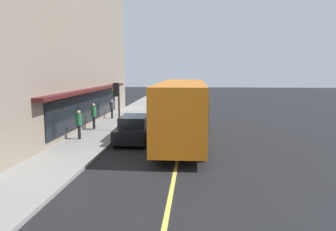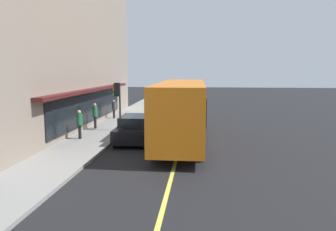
{
  "view_description": "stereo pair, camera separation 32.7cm",
  "coord_description": "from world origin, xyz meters",
  "px_view_note": "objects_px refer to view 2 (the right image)",
  "views": [
    {
      "loc": [
        -19.66,
        -0.77,
        4.21
      ],
      "look_at": [
        -1.09,
        0.74,
        1.6
      ],
      "focal_mm": 35.05,
      "sensor_mm": 36.0,
      "label": 1
    },
    {
      "loc": [
        -19.63,
        -1.09,
        4.21
      ],
      "look_at": [
        -1.09,
        0.74,
        1.6
      ],
      "focal_mm": 35.05,
      "sensor_mm": 36.0,
      "label": 2
    }
  ],
  "objects_px": {
    "pedestrian_mid_block": "(79,122)",
    "pedestrian_near_storefront": "(114,107)",
    "traffic_light": "(117,95)",
    "pedestrian_waiting": "(95,113)",
    "bus": "(182,109)",
    "car_black": "(134,129)"
  },
  "relations": [
    {
      "from": "car_black",
      "to": "bus",
      "type": "bearing_deg",
      "value": -92.98
    },
    {
      "from": "bus",
      "to": "pedestrian_mid_block",
      "type": "distance_m",
      "value": 6.07
    },
    {
      "from": "bus",
      "to": "pedestrian_waiting",
      "type": "height_order",
      "value": "bus"
    },
    {
      "from": "bus",
      "to": "pedestrian_mid_block",
      "type": "relative_size",
      "value": 6.51
    },
    {
      "from": "car_black",
      "to": "pedestrian_near_storefront",
      "type": "height_order",
      "value": "pedestrian_near_storefront"
    },
    {
      "from": "bus",
      "to": "pedestrian_waiting",
      "type": "xyz_separation_m",
      "value": [
        3.28,
        6.2,
        -0.77
      ]
    },
    {
      "from": "pedestrian_mid_block",
      "to": "pedestrian_near_storefront",
      "type": "bearing_deg",
      "value": 1.11
    },
    {
      "from": "traffic_light",
      "to": "pedestrian_near_storefront",
      "type": "xyz_separation_m",
      "value": [
        5.45,
        1.73,
        -1.47
      ]
    },
    {
      "from": "traffic_light",
      "to": "pedestrian_near_storefront",
      "type": "bearing_deg",
      "value": 17.62
    },
    {
      "from": "bus",
      "to": "traffic_light",
      "type": "xyz_separation_m",
      "value": [
        2.77,
        4.45,
        0.55
      ]
    },
    {
      "from": "traffic_light",
      "to": "car_black",
      "type": "xyz_separation_m",
      "value": [
        -2.63,
        -1.64,
        -1.79
      ]
    },
    {
      "from": "pedestrian_waiting",
      "to": "pedestrian_mid_block",
      "type": "height_order",
      "value": "pedestrian_waiting"
    },
    {
      "from": "bus",
      "to": "car_black",
      "type": "bearing_deg",
      "value": 87.02
    },
    {
      "from": "bus",
      "to": "pedestrian_mid_block",
      "type": "bearing_deg",
      "value": 91.29
    },
    {
      "from": "pedestrian_waiting",
      "to": "pedestrian_near_storefront",
      "type": "xyz_separation_m",
      "value": [
        4.94,
        -0.02,
        -0.15
      ]
    },
    {
      "from": "pedestrian_mid_block",
      "to": "pedestrian_waiting",
      "type": "bearing_deg",
      "value": 3.0
    },
    {
      "from": "traffic_light",
      "to": "pedestrian_near_storefront",
      "type": "relative_size",
      "value": 2.07
    },
    {
      "from": "bus",
      "to": "pedestrian_waiting",
      "type": "bearing_deg",
      "value": 62.08
    },
    {
      "from": "bus",
      "to": "traffic_light",
      "type": "distance_m",
      "value": 5.27
    },
    {
      "from": "traffic_light",
      "to": "car_black",
      "type": "height_order",
      "value": "traffic_light"
    },
    {
      "from": "car_black",
      "to": "pedestrian_near_storefront",
      "type": "relative_size",
      "value": 2.81
    },
    {
      "from": "traffic_light",
      "to": "pedestrian_mid_block",
      "type": "distance_m",
      "value": 3.57
    }
  ]
}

